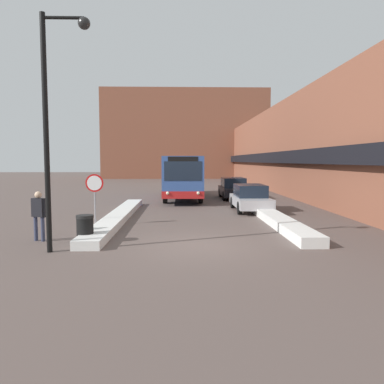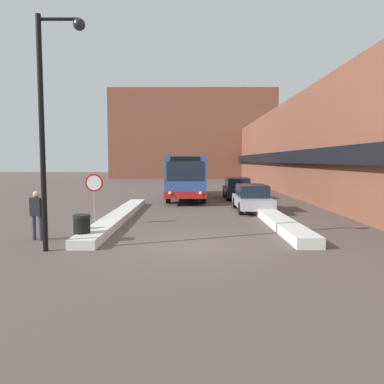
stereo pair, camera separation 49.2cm
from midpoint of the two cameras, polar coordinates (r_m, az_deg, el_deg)
The scene contains 12 objects.
ground_plane at distance 12.41m, azimuth 0.14°, elevation -8.18°, with size 160.00×160.00×0.00m, color brown.
building_row_right at distance 37.55m, azimuth 14.45°, elevation 6.20°, with size 5.50×60.00×7.63m.
building_backdrop_far at distance 61.63m, azimuth -1.29°, elevation 8.66°, with size 26.00×8.00×13.88m.
snow_bank_left at distance 18.13m, azimuth -11.88°, elevation -3.64°, with size 0.90×12.47×0.32m.
snow_bank_right at distance 17.29m, azimuth 11.71°, elevation -3.95°, with size 0.90×10.30×0.37m.
city_bus at distance 27.69m, azimuth -1.94°, elevation 2.54°, with size 2.60×10.63×3.07m.
parked_car_front at distance 20.95m, azimuth 8.20°, elevation -0.87°, with size 1.80×4.28×1.46m.
parked_car_back at distance 27.67m, azimuth 5.80°, elevation 0.58°, with size 1.84×4.44×1.54m.
stop_sign at distance 16.48m, azimuth -15.45°, elevation 0.52°, with size 0.76×0.08×2.22m.
street_lamp at distance 12.14m, azimuth -21.38°, elevation 11.78°, with size 1.46×0.36×7.08m.
pedestrian at distance 14.07m, azimuth -23.26°, elevation -2.72°, with size 0.53×0.37×1.73m.
trash_bin at distance 13.31m, azimuth -17.02°, elevation -5.40°, with size 0.59×0.59×0.95m.
Camera 1 is at (-0.62, -12.08, 2.79)m, focal length 35.00 mm.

